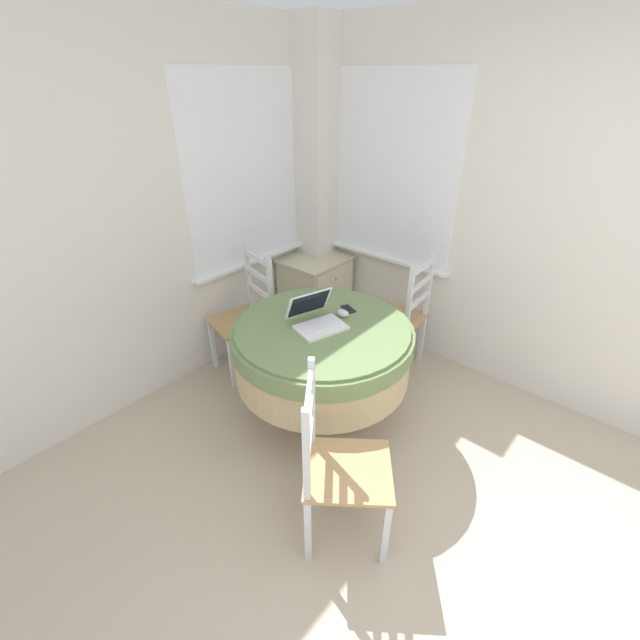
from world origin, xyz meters
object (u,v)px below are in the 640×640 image
(dining_chair_near_back_window, at_px, (246,317))
(dining_chair_near_right_window, at_px, (400,317))
(computer_mouse, at_px, (343,313))
(cell_phone, at_px, (348,309))
(dining_chair_camera_near, at_px, (338,467))
(laptop, at_px, (316,319))
(round_dining_table, at_px, (322,348))
(corner_cabinet, at_px, (316,293))

(dining_chair_near_back_window, distance_m, dining_chair_near_right_window, 1.22)
(computer_mouse, distance_m, dining_chair_near_back_window, 0.95)
(cell_phone, distance_m, dining_chair_near_back_window, 0.93)
(dining_chair_camera_near, bearing_deg, laptop, 48.23)
(dining_chair_near_right_window, bearing_deg, round_dining_table, 176.46)
(dining_chair_near_back_window, distance_m, corner_cabinet, 0.88)
(dining_chair_near_right_window, bearing_deg, dining_chair_camera_near, -159.03)
(dining_chair_camera_near, relative_size, corner_cabinet, 1.44)
(computer_mouse, distance_m, dining_chair_near_right_window, 0.77)
(round_dining_table, relative_size, laptop, 3.11)
(laptop, height_order, corner_cabinet, laptop)
(corner_cabinet, bearing_deg, dining_chair_near_back_window, -177.82)
(round_dining_table, relative_size, dining_chair_camera_near, 1.17)
(cell_phone, xyz_separation_m, dining_chair_near_right_window, (0.60, -0.06, -0.30))
(computer_mouse, relative_size, corner_cabinet, 0.13)
(dining_chair_near_right_window, bearing_deg, computer_mouse, 177.15)
(round_dining_table, relative_size, computer_mouse, 12.83)
(computer_mouse, xyz_separation_m, corner_cabinet, (0.77, 0.92, -0.44))
(cell_phone, bearing_deg, dining_chair_near_back_window, 103.37)
(laptop, bearing_deg, computer_mouse, -15.35)
(corner_cabinet, bearing_deg, laptop, -138.19)
(laptop, relative_size, dining_chair_near_back_window, 0.38)
(dining_chair_camera_near, bearing_deg, computer_mouse, 37.49)
(laptop, distance_m, cell_phone, 0.30)
(round_dining_table, xyz_separation_m, computer_mouse, (0.18, -0.02, 0.19))
(dining_chair_near_right_window, bearing_deg, dining_chair_near_back_window, 131.15)
(dining_chair_near_back_window, relative_size, corner_cabinet, 1.44)
(computer_mouse, relative_size, dining_chair_camera_near, 0.09)
(round_dining_table, height_order, dining_chair_near_back_window, dining_chair_near_back_window)
(dining_chair_near_back_window, relative_size, dining_chair_near_right_window, 1.00)
(cell_phone, bearing_deg, corner_cabinet, 53.04)
(computer_mouse, height_order, dining_chair_camera_near, dining_chair_camera_near)
(cell_phone, height_order, dining_chair_near_back_window, dining_chair_near_back_window)
(laptop, distance_m, corner_cabinet, 1.37)
(round_dining_table, height_order, dining_chair_camera_near, dining_chair_camera_near)
(round_dining_table, bearing_deg, cell_phone, 1.90)
(computer_mouse, xyz_separation_m, dining_chair_near_back_window, (-0.11, 0.88, -0.32))
(dining_chair_camera_near, distance_m, corner_cabinet, 2.18)
(laptop, relative_size, computer_mouse, 4.13)
(computer_mouse, bearing_deg, corner_cabinet, 50.15)
(computer_mouse, xyz_separation_m, cell_phone, (0.10, 0.03, -0.02))
(round_dining_table, xyz_separation_m, cell_phone, (0.28, 0.01, 0.17))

